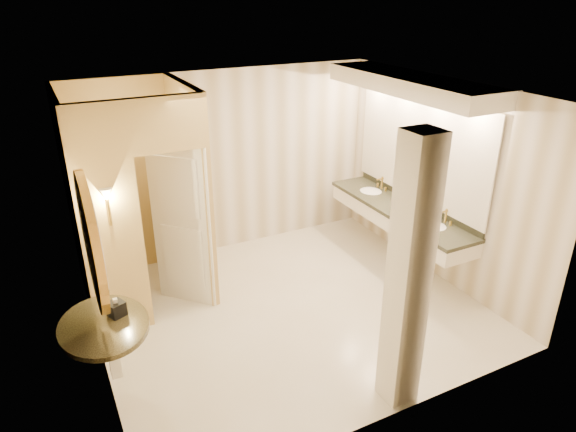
# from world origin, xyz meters

# --- Properties ---
(floor) EXTENTS (4.50, 4.50, 0.00)m
(floor) POSITION_xyz_m (0.00, 0.00, 0.00)
(floor) COLOR silver
(floor) RESTS_ON ground
(ceiling) EXTENTS (4.50, 4.50, 0.00)m
(ceiling) POSITION_xyz_m (0.00, 0.00, 2.70)
(ceiling) COLOR silver
(ceiling) RESTS_ON wall_back
(wall_back) EXTENTS (4.50, 0.02, 2.70)m
(wall_back) POSITION_xyz_m (0.00, 2.00, 1.35)
(wall_back) COLOR silver
(wall_back) RESTS_ON floor
(wall_front) EXTENTS (4.50, 0.02, 2.70)m
(wall_front) POSITION_xyz_m (0.00, -2.00, 1.35)
(wall_front) COLOR silver
(wall_front) RESTS_ON floor
(wall_left) EXTENTS (0.02, 4.00, 2.70)m
(wall_left) POSITION_xyz_m (-2.25, 0.00, 1.35)
(wall_left) COLOR silver
(wall_left) RESTS_ON floor
(wall_right) EXTENTS (0.02, 4.00, 2.70)m
(wall_right) POSITION_xyz_m (2.25, 0.00, 1.35)
(wall_right) COLOR silver
(wall_right) RESTS_ON floor
(toilet_closet) EXTENTS (1.50, 1.55, 2.70)m
(toilet_closet) POSITION_xyz_m (-1.14, 0.96, 1.39)
(toilet_closet) COLOR #F2D17E
(toilet_closet) RESTS_ON floor
(wall_sconce) EXTENTS (0.14, 0.14, 0.42)m
(wall_sconce) POSITION_xyz_m (-1.93, 0.43, 1.73)
(wall_sconce) COLOR #B49339
(wall_sconce) RESTS_ON toilet_closet
(vanity) EXTENTS (0.75, 2.77, 2.09)m
(vanity) POSITION_xyz_m (1.98, 0.40, 1.63)
(vanity) COLOR white
(vanity) RESTS_ON floor
(console_shelf) EXTENTS (1.02, 1.02, 1.96)m
(console_shelf) POSITION_xyz_m (-2.21, -0.57, 1.35)
(console_shelf) COLOR black
(console_shelf) RESTS_ON floor
(pillar) EXTENTS (0.30, 0.30, 2.70)m
(pillar) POSITION_xyz_m (0.27, -1.80, 1.35)
(pillar) COLOR white
(pillar) RESTS_ON floor
(tissue_box) EXTENTS (0.19, 0.19, 0.14)m
(tissue_box) POSITION_xyz_m (-2.09, -0.48, 0.95)
(tissue_box) COLOR black
(tissue_box) RESTS_ON console_shelf
(toilet) EXTENTS (0.50, 0.83, 0.82)m
(toilet) POSITION_xyz_m (-1.95, 1.25, 0.41)
(toilet) COLOR white
(toilet) RESTS_ON floor
(soap_bottle_a) EXTENTS (0.07, 0.07, 0.12)m
(soap_bottle_a) POSITION_xyz_m (1.92, 0.40, 0.94)
(soap_bottle_a) COLOR beige
(soap_bottle_a) RESTS_ON vanity
(soap_bottle_b) EXTENTS (0.09, 0.09, 0.11)m
(soap_bottle_b) POSITION_xyz_m (1.83, 0.21, 0.93)
(soap_bottle_b) COLOR silver
(soap_bottle_b) RESTS_ON vanity
(soap_bottle_c) EXTENTS (0.11, 0.11, 0.21)m
(soap_bottle_c) POSITION_xyz_m (1.90, 0.03, 0.98)
(soap_bottle_c) COLOR #C6B28C
(soap_bottle_c) RESTS_ON vanity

